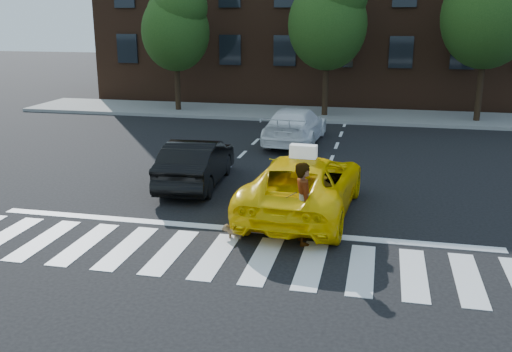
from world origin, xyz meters
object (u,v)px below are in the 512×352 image
(woman, at_px, (303,203))
(white_suv, at_px, (295,125))
(tree_right, at_px, (489,5))
(dog, at_px, (233,230))
(tree_mid, at_px, (328,14))
(black_sedan, at_px, (196,162))
(tree_left, at_px, (176,23))
(taxi, at_px, (304,184))

(woman, bearing_deg, white_suv, -10.74)
(tree_right, relative_size, woman, 4.20)
(tree_right, distance_m, dog, 18.30)
(tree_mid, height_order, black_sedan, tree_mid)
(tree_left, relative_size, tree_mid, 0.92)
(tree_left, relative_size, white_suv, 1.37)
(tree_mid, distance_m, black_sedan, 13.10)
(black_sedan, distance_m, dog, 4.35)
(tree_mid, bearing_deg, tree_right, -0.00)
(tree_right, height_order, black_sedan, tree_right)
(tree_left, height_order, dog, tree_left)
(black_sedan, bearing_deg, tree_right, -131.81)
(tree_mid, distance_m, white_suv, 7.20)
(white_suv, bearing_deg, tree_right, -139.75)
(tree_left, distance_m, woman, 18.43)
(taxi, bearing_deg, dog, 61.48)
(tree_mid, bearing_deg, dog, -91.55)
(tree_left, distance_m, tree_right, 14.52)
(white_suv, height_order, woman, woman)
(tree_left, bearing_deg, taxi, -58.92)
(white_suv, bearing_deg, tree_left, -37.59)
(tree_left, relative_size, dog, 11.67)
(taxi, bearing_deg, white_suv, -76.07)
(tree_mid, bearing_deg, taxi, -86.43)
(white_suv, height_order, dog, white_suv)
(tree_right, bearing_deg, white_suv, -142.37)
(dog, bearing_deg, black_sedan, 111.23)
(woman, bearing_deg, tree_left, 8.07)
(tree_right, xyz_separation_m, black_sedan, (-9.53, -12.16, -4.58))
(taxi, relative_size, dog, 9.56)
(tree_left, bearing_deg, black_sedan, -67.78)
(black_sedan, xyz_separation_m, white_suv, (1.95, 6.31, 0.00))
(black_sedan, relative_size, dog, 7.48)
(taxi, bearing_deg, tree_right, -110.14)
(tree_right, distance_m, black_sedan, 16.11)
(tree_right, relative_size, black_sedan, 1.85)
(taxi, relative_size, white_suv, 1.12)
(tree_mid, xyz_separation_m, white_suv, (-0.58, -5.85, -4.16))
(black_sedan, bearing_deg, taxi, 149.43)
(woman, bearing_deg, dog, 71.09)
(tree_left, xyz_separation_m, black_sedan, (4.97, -12.16, -3.75))
(tree_mid, bearing_deg, white_suv, -95.70)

